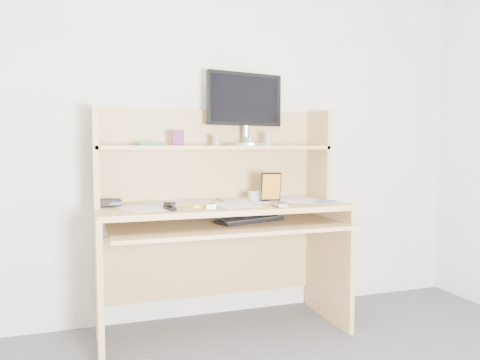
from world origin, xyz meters
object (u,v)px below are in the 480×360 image
object	(u,v)px
game_case	(271,187)
monitor	(245,107)
desk	(219,212)
tv_remote	(279,204)
keyboard	(250,220)

from	to	relation	value
game_case	monitor	xyz separation A→B (m)	(-0.08, 0.23, 0.48)
game_case	desk	bearing A→B (deg)	168.93
tv_remote	game_case	xyz separation A→B (m)	(0.04, 0.20, 0.08)
game_case	monitor	bearing A→B (deg)	116.25
keyboard	game_case	size ratio (longest dim) A/B	2.47
tv_remote	game_case	bearing A→B (deg)	86.63
tv_remote	game_case	world-z (taller)	game_case
tv_remote	desk	bearing A→B (deg)	137.05
desk	keyboard	bearing A→B (deg)	-48.11
desk	monitor	world-z (taller)	monitor
keyboard	monitor	size ratio (longest dim) A/B	0.81
keyboard	tv_remote	distance (m)	0.21
keyboard	game_case	distance (m)	0.24
keyboard	monitor	world-z (taller)	monitor
keyboard	monitor	bearing A→B (deg)	58.30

